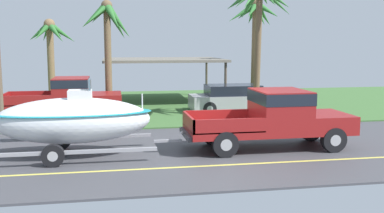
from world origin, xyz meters
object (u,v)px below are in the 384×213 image
at_px(pickup_truck_towing, 279,116).
at_px(palm_tree_far_left, 51,41).
at_px(carport_awning, 163,61).
at_px(palm_tree_near_left, 256,24).
at_px(palm_tree_near_right, 108,28).
at_px(parked_pickup_background, 71,96).
at_px(parked_sedan_near, 236,99).
at_px(palm_tree_mid, 258,8).
at_px(boat_on_trailer, 72,120).

relative_size(pickup_truck_towing, palm_tree_far_left, 1.15).
bearing_deg(carport_awning, pickup_truck_towing, -78.68).
relative_size(palm_tree_near_left, palm_tree_near_right, 1.08).
xyz_separation_m(carport_awning, palm_tree_near_left, (5.09, -1.62, 2.06)).
relative_size(parked_pickup_background, carport_awning, 0.81).
height_order(parked_sedan_near, palm_tree_near_left, palm_tree_near_left).
bearing_deg(palm_tree_near_right, parked_sedan_near, -9.13).
bearing_deg(parked_pickup_background, carport_awning, 44.53).
xyz_separation_m(palm_tree_mid, palm_tree_far_left, (-9.98, 8.96, -1.39)).
bearing_deg(pickup_truck_towing, palm_tree_near_left, 75.97).
distance_m(palm_tree_near_left, palm_tree_mid, 5.35).
bearing_deg(palm_tree_near_left, parked_sedan_near, -124.18).
distance_m(palm_tree_near_right, palm_tree_far_left, 6.64).
distance_m(parked_pickup_background, parked_sedan_near, 8.05).
xyz_separation_m(boat_on_trailer, parked_sedan_near, (7.37, 7.81, -0.47)).
distance_m(boat_on_trailer, carport_awning, 12.96).
relative_size(pickup_truck_towing, parked_sedan_near, 1.20).
bearing_deg(boat_on_trailer, pickup_truck_towing, -0.00).
xyz_separation_m(palm_tree_near_right, palm_tree_mid, (6.54, -3.32, 0.81)).
bearing_deg(carport_awning, palm_tree_far_left, 160.80).
distance_m(parked_pickup_background, carport_awning, 6.92).
xyz_separation_m(palm_tree_near_left, palm_tree_mid, (-1.60, -5.08, 0.48)).
bearing_deg(palm_tree_near_right, palm_tree_far_left, 121.38).
height_order(parked_sedan_near, carport_awning, carport_awning).
height_order(parked_pickup_background, palm_tree_mid, palm_tree_mid).
bearing_deg(boat_on_trailer, palm_tree_far_left, 99.15).
height_order(boat_on_trailer, palm_tree_near_right, palm_tree_near_right).
height_order(parked_pickup_background, palm_tree_near_right, palm_tree_near_right).
xyz_separation_m(boat_on_trailer, palm_tree_near_right, (1.11, 8.82, 3.03)).
bearing_deg(boat_on_trailer, parked_pickup_background, 95.08).
height_order(carport_awning, palm_tree_far_left, palm_tree_far_left).
distance_m(boat_on_trailer, palm_tree_near_left, 14.46).
bearing_deg(palm_tree_mid, parked_pickup_background, 166.78).
height_order(pickup_truck_towing, palm_tree_near_right, palm_tree_near_right).
bearing_deg(palm_tree_mid, boat_on_trailer, -144.28).
relative_size(boat_on_trailer, palm_tree_near_left, 1.00).
height_order(carport_awning, palm_tree_near_right, palm_tree_near_right).
distance_m(pickup_truck_towing, carport_awning, 12.52).
bearing_deg(boat_on_trailer, carport_awning, 71.16).
distance_m(pickup_truck_towing, parked_sedan_near, 7.86).
bearing_deg(palm_tree_mid, palm_tree_far_left, 138.07).
relative_size(pickup_truck_towing, palm_tree_near_left, 0.95).
bearing_deg(carport_awning, parked_pickup_background, -135.47).
height_order(boat_on_trailer, palm_tree_mid, palm_tree_mid).
relative_size(palm_tree_near_left, palm_tree_far_left, 1.22).
relative_size(pickup_truck_towing, parked_pickup_background, 1.03).
bearing_deg(parked_sedan_near, carport_awning, 126.14).
xyz_separation_m(boat_on_trailer, carport_awning, (4.16, 12.20, 1.30)).
relative_size(boat_on_trailer, parked_sedan_near, 1.27).
xyz_separation_m(parked_pickup_background, parked_sedan_near, (8.03, 0.36, -0.37)).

